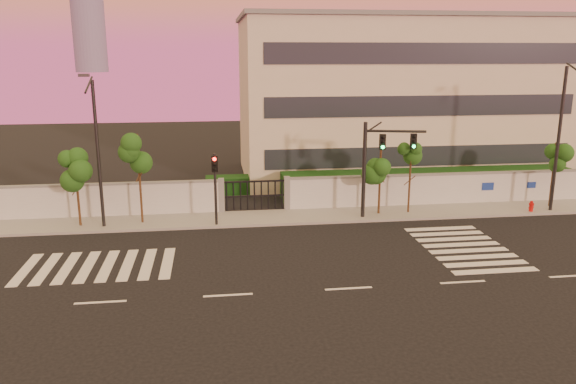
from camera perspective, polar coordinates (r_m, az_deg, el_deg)
name	(u,v)px	position (r m, az deg, el deg)	size (l,w,h in m)	color
ground	(349,289)	(23.82, 6.17, -9.73)	(120.00, 120.00, 0.00)	black
sidewalk	(307,216)	(33.47, 1.93, -2.47)	(60.00, 3.00, 0.15)	gray
perimeter_wall	(305,194)	(34.65, 1.70, -0.19)	(60.00, 0.36, 2.20)	#B5B7BC
hedge_row	(314,187)	(37.51, 2.62, 0.51)	(41.00, 4.25, 1.80)	black
institutional_building	(396,97)	(45.60, 10.91, 9.47)	(24.40, 12.40, 12.25)	beige
road_markings	(298,258)	(26.94, 0.98, -6.75)	(57.00, 7.62, 0.02)	silver
street_tree_b	(76,172)	(32.86, -20.71, 1.89)	(1.61, 1.28, 4.31)	#382314
street_tree_c	(139,159)	(32.26, -14.91, 3.30)	(1.56, 1.24, 5.21)	#382314
street_tree_d	(381,160)	(33.52, 9.42, 3.22)	(1.61, 1.28, 4.61)	#382314
street_tree_e	(411,156)	(34.11, 12.42, 3.58)	(1.47, 1.17, 4.87)	#382314
street_tree_f	(554,160)	(38.48, 25.44, 2.95)	(1.47, 1.17, 4.19)	#382314
traffic_signal_main	(377,158)	(32.79, 9.00, 3.40)	(3.59, 0.96, 5.73)	black
traffic_signal_secondary	(215,181)	(31.24, -7.41, 1.12)	(0.33, 0.33, 4.18)	black
streetlight_west	(97,147)	(31.83, -18.84, 4.32)	(0.51, 2.06, 8.54)	black
streetlight_east	(561,132)	(37.04, 26.01, 5.48)	(0.55, 2.22, 9.21)	black
fire_hydrant	(531,207)	(37.20, 23.47, -1.43)	(0.32, 0.30, 0.81)	#B60D0C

